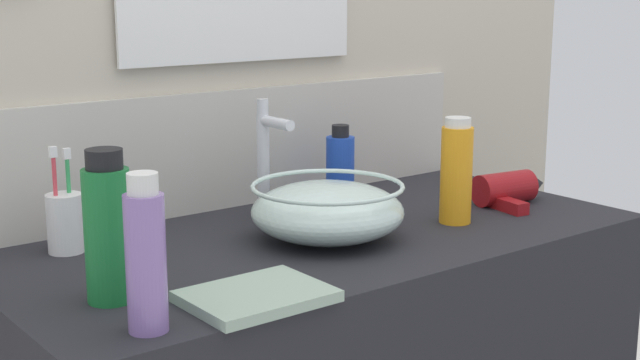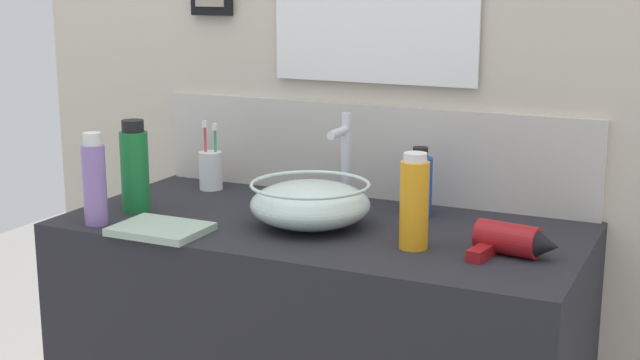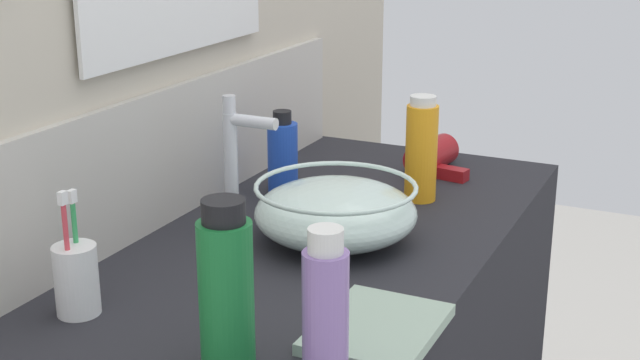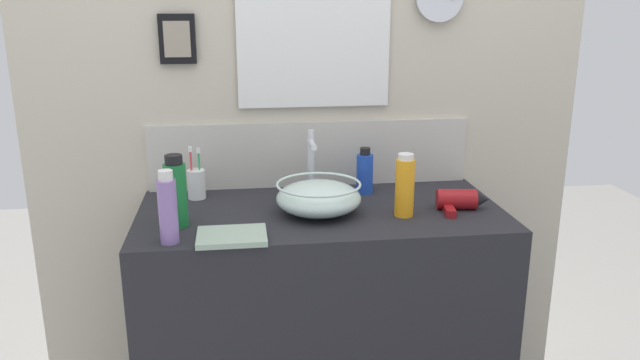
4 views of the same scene
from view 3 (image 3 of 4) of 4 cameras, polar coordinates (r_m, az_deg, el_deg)
name	(u,v)px [view 3 (image 3 of 4)]	position (r m, az deg, el deg)	size (l,w,h in m)	color
back_panel	(158,52)	(1.57, -10.30, 8.09)	(1.97, 0.10, 2.42)	beige
glass_bowl_sink	(336,211)	(1.46, 1.01, -2.03)	(0.27, 0.27, 0.10)	silver
faucet	(236,153)	(1.51, -5.42, 1.70)	(0.02, 0.10, 0.23)	silver
hair_drier	(436,155)	(1.86, 7.44, 1.60)	(0.17, 0.13, 0.07)	maroon
toothbrush_cup	(76,278)	(1.26, -15.33, -6.09)	(0.06, 0.06, 0.18)	white
spray_bottle	(325,321)	(1.00, 0.35, -9.01)	(0.05, 0.05, 0.21)	#8C6BB2
shampoo_bottle	(421,150)	(1.65, 6.51, 1.91)	(0.06, 0.06, 0.20)	orange
soap_dispenser	(283,156)	(1.69, -2.40, 1.55)	(0.06, 0.06, 0.16)	blue
lotion_bottle	(226,291)	(1.06, -6.02, -7.08)	(0.07, 0.07, 0.22)	#197233
hand_towel	(378,329)	(1.18, 3.71, -9.49)	(0.20, 0.15, 0.02)	#99B29E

